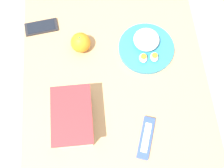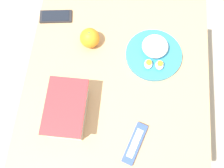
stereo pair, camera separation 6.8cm
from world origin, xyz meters
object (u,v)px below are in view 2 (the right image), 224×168
(orange_fruit, at_px, (90,38))
(candy_bar, at_px, (135,144))
(food_container, at_px, (67,110))
(cell_phone, at_px, (56,16))
(rice_plate, at_px, (154,52))

(orange_fruit, relative_size, candy_bar, 0.51)
(orange_fruit, bearing_deg, food_container, 172.33)
(cell_phone, bearing_deg, rice_plate, -108.05)
(rice_plate, distance_m, cell_phone, 0.46)
(cell_phone, bearing_deg, orange_fruit, -123.84)
(food_container, distance_m, orange_fruit, 0.31)
(candy_bar, height_order, cell_phone, candy_bar)
(rice_plate, height_order, candy_bar, rice_plate)
(rice_plate, xyz_separation_m, cell_phone, (0.14, 0.43, -0.02))
(food_container, relative_size, rice_plate, 0.92)
(food_container, height_order, cell_phone, food_container)
(food_container, xyz_separation_m, candy_bar, (-0.09, -0.26, -0.04))
(orange_fruit, relative_size, cell_phone, 0.56)
(rice_plate, relative_size, candy_bar, 1.45)
(food_container, distance_m, candy_bar, 0.27)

